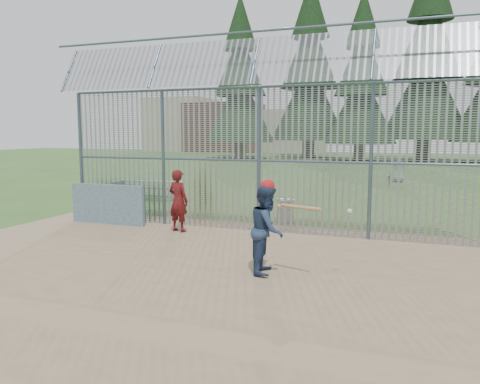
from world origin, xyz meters
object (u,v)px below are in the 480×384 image
at_px(trash_can, 285,211).
at_px(batter, 267,229).
at_px(onlooker, 178,201).
at_px(dugout_wall, 108,204).
at_px(bleacher, 147,189).

bearing_deg(trash_can, batter, -79.18).
bearing_deg(onlooker, trash_can, -124.22).
bearing_deg(trash_can, dugout_wall, -157.80).
bearing_deg(onlooker, batter, 153.40).
distance_m(batter, onlooker, 4.49).
bearing_deg(batter, trash_can, 2.59).
bearing_deg(dugout_wall, trash_can, 22.20).
xyz_separation_m(batter, trash_can, (-0.98, 5.15, -0.51)).
relative_size(onlooker, bleacher, 0.58).
relative_size(trash_can, bleacher, 0.27).
bearing_deg(bleacher, trash_can, -25.06).
relative_size(batter, onlooker, 1.00).
bearing_deg(onlooker, bleacher, -38.39).
xyz_separation_m(onlooker, bleacher, (-4.38, 5.49, -0.48)).
height_order(batter, bleacher, batter).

